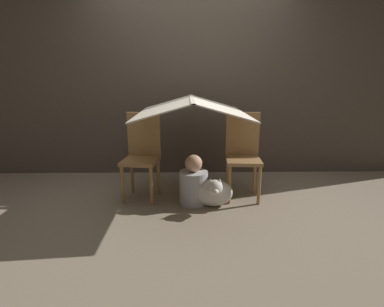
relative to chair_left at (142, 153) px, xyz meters
The scene contains 8 objects.
ground_plane 0.78m from the chair_left, 24.16° to the right, with size 8.80×8.80×0.00m, color gray.
wall_back 1.29m from the chair_left, 58.99° to the left, with size 7.00×0.05×2.50m.
chair_left is the anchor object (origin of this frame).
chair_right 1.10m from the chair_left, ahead, with size 0.39×0.39×0.93m.
sheet_canopy 0.74m from the chair_left, ahead, with size 1.11×1.34×0.17m.
person_front 0.65m from the chair_left, 18.62° to the right, with size 0.30×0.30×0.53m.
dog 0.88m from the chair_left, 21.08° to the right, with size 0.40×0.36×0.35m.
floor_cushion 0.81m from the chair_left, ahead, with size 0.44×0.35×0.10m.
Camera 1 is at (-0.05, -2.91, 1.29)m, focal length 28.00 mm.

